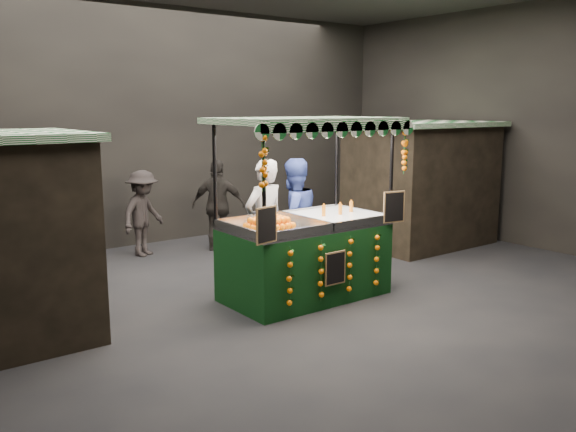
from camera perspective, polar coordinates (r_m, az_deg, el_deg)
ground at (r=9.30m, az=1.28°, el=-7.85°), size 12.00×12.00×0.00m
market_hall at (r=8.85m, az=1.37°, el=13.45°), size 12.10×10.10×5.05m
neighbour_stall_right at (r=13.08m, az=12.48°, el=3.09°), size 3.00×2.20×2.60m
juice_stall at (r=9.15m, az=1.84°, el=-2.63°), size 2.83×1.67×2.75m
vendor_grey at (r=9.69m, az=-2.26°, el=-0.72°), size 0.82×0.59×2.09m
vendor_blue at (r=10.21m, az=0.48°, el=-0.25°), size 1.03×0.82×2.05m
shopper_0 at (r=10.97m, az=-20.77°, el=-1.52°), size 0.62×0.47×1.55m
shopper_1 at (r=13.65m, az=8.29°, el=1.75°), size 1.07×0.98×1.78m
shopper_2 at (r=12.28m, az=-6.61°, el=1.02°), size 1.12×1.05×1.86m
shopper_3 at (r=12.09m, az=-13.60°, el=0.25°), size 1.26×1.07×1.69m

